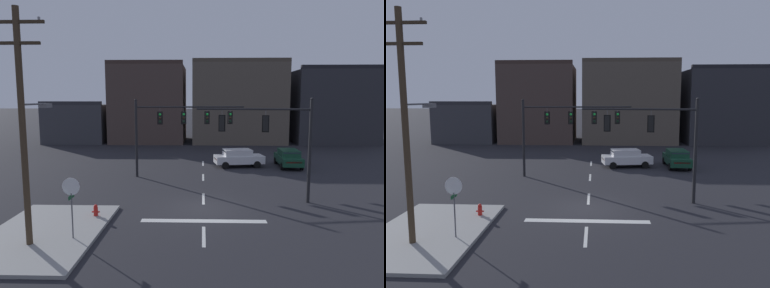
{
  "view_description": "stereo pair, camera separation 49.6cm",
  "coord_description": "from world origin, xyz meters",
  "views": [
    {
      "loc": [
        -0.09,
        -19.23,
        6.2
      ],
      "look_at": [
        -0.78,
        4.38,
        3.13
      ],
      "focal_mm": 32.86,
      "sensor_mm": 36.0,
      "label": 1
    },
    {
      "loc": [
        0.41,
        -19.21,
        6.2
      ],
      "look_at": [
        -0.78,
        4.38,
        3.13
      ],
      "focal_mm": 32.86,
      "sensor_mm": 36.0,
      "label": 2
    }
  ],
  "objects": [
    {
      "name": "signal_mast_far_side",
      "position": [
        -2.16,
        8.51,
        4.31
      ],
      "size": [
        8.65,
        1.25,
        6.16
      ],
      "color": "black",
      "rests_on": "ground"
    },
    {
      "name": "car_lot_nearside",
      "position": [
        3.23,
        12.48,
        0.86
      ],
      "size": [
        4.64,
        2.47,
        1.61
      ],
      "color": "silver",
      "rests_on": "ground"
    },
    {
      "name": "building_row",
      "position": [
        4.41,
        32.48,
        5.06
      ],
      "size": [
        45.5,
        12.83,
        11.4
      ],
      "color": "#38383D",
      "rests_on": "ground"
    },
    {
      "name": "lane_centreline",
      "position": [
        0.0,
        2.0,
        0.0
      ],
      "size": [
        0.16,
        26.4,
        0.01
      ],
      "color": "silver",
      "rests_on": "ground"
    },
    {
      "name": "stop_bar_paint",
      "position": [
        0.0,
        -2.0,
        0.0
      ],
      "size": [
        6.4,
        0.5,
        0.01
      ],
      "primitive_type": "cube",
      "color": "silver",
      "rests_on": "ground"
    },
    {
      "name": "ground_plane",
      "position": [
        0.0,
        0.0,
        0.0
      ],
      "size": [
        400.0,
        400.0,
        0.0
      ],
      "primitive_type": "plane",
      "color": "#232328"
    },
    {
      "name": "utility_pole",
      "position": [
        -7.3,
        -5.24,
        5.25
      ],
      "size": [
        2.2,
        2.62,
        9.74
      ],
      "color": "#423323",
      "rests_on": "ground"
    },
    {
      "name": "stop_sign",
      "position": [
        -5.71,
        -4.7,
        2.14
      ],
      "size": [
        0.76,
        0.64,
        2.83
      ],
      "color": "#56565B",
      "rests_on": "ground"
    },
    {
      "name": "sidewalk_near_corner",
      "position": [
        -7.27,
        -4.0,
        0.07
      ],
      "size": [
        5.0,
        8.0,
        0.15
      ],
      "primitive_type": "cube",
      "color": "gray",
      "rests_on": "ground"
    },
    {
      "name": "car_lot_middle",
      "position": [
        7.77,
        12.52,
        0.86
      ],
      "size": [
        1.97,
        4.48,
        1.61
      ],
      "color": "#143D28",
      "rests_on": "ground"
    },
    {
      "name": "fire_hydrant",
      "position": [
        -5.6,
        -1.77,
        0.33
      ],
      "size": [
        0.4,
        0.3,
        0.75
      ],
      "color": "red",
      "rests_on": "ground"
    },
    {
      "name": "signal_mast_near_side",
      "position": [
        4.25,
        1.72,
        4.14
      ],
      "size": [
        6.8,
        1.16,
        6.26
      ],
      "color": "black",
      "rests_on": "ground"
    }
  ]
}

